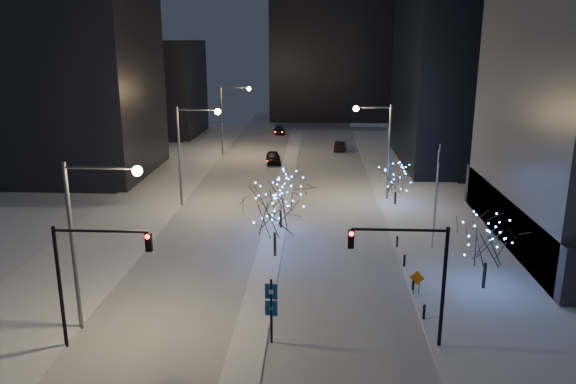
# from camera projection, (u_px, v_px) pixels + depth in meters

# --- Properties ---
(ground) EXTENTS (160.00, 160.00, 0.00)m
(ground) POSITION_uv_depth(u_px,v_px,m) (247.00, 352.00, 30.45)
(ground) COLOR silver
(ground) RESTS_ON ground
(road) EXTENTS (20.00, 130.00, 0.02)m
(road) POSITION_uv_depth(u_px,v_px,m) (285.00, 187.00, 64.14)
(road) COLOR silver
(road) RESTS_ON ground
(median) EXTENTS (2.00, 80.00, 0.15)m
(median) POSITION_uv_depth(u_px,v_px,m) (282.00, 198.00, 59.31)
(median) COLOR silver
(median) RESTS_ON ground
(east_sidewalk) EXTENTS (10.00, 90.00, 0.15)m
(east_sidewalk) POSITION_uv_depth(u_px,v_px,m) (446.00, 232.00, 48.92)
(east_sidewalk) COLOR silver
(east_sidewalk) RESTS_ON ground
(west_sidewalk) EXTENTS (8.00, 90.00, 0.15)m
(west_sidewalk) POSITION_uv_depth(u_px,v_px,m) (120.00, 226.00, 50.40)
(west_sidewalk) COLOR silver
(west_sidewalk) RESTS_ON ground
(filler_west_near) EXTENTS (22.00, 18.00, 24.00)m
(filler_west_near) POSITION_uv_depth(u_px,v_px,m) (54.00, 76.00, 67.19)
(filler_west_near) COLOR black
(filler_west_near) RESTS_ON ground
(filler_west_far) EXTENTS (18.00, 16.00, 16.00)m
(filler_west_far) POSITION_uv_depth(u_px,v_px,m) (147.00, 88.00, 97.03)
(filler_west_far) COLOR black
(filler_west_far) RESTS_ON ground
(horizon_block) EXTENTS (24.00, 14.00, 42.00)m
(horizon_block) POSITION_uv_depth(u_px,v_px,m) (331.00, 14.00, 113.11)
(horizon_block) COLOR black
(horizon_block) RESTS_ON ground
(street_lamp_w_near) EXTENTS (4.40, 0.56, 10.00)m
(street_lamp_w_near) POSITION_uv_depth(u_px,v_px,m) (89.00, 224.00, 31.10)
(street_lamp_w_near) COLOR #595E66
(street_lamp_w_near) RESTS_ON ground
(street_lamp_w_mid) EXTENTS (4.40, 0.56, 10.00)m
(street_lamp_w_mid) POSITION_uv_depth(u_px,v_px,m) (189.00, 142.00, 55.17)
(street_lamp_w_mid) COLOR #595E66
(street_lamp_w_mid) RESTS_ON ground
(street_lamp_w_far) EXTENTS (4.40, 0.56, 10.00)m
(street_lamp_w_far) POSITION_uv_depth(u_px,v_px,m) (229.00, 111.00, 79.23)
(street_lamp_w_far) COLOR #595E66
(street_lamp_w_far) RESTS_ON ground
(street_lamp_east) EXTENTS (3.90, 0.56, 10.00)m
(street_lamp_east) POSITION_uv_depth(u_px,v_px,m) (380.00, 139.00, 57.10)
(street_lamp_east) COLOR #595E66
(street_lamp_east) RESTS_ON ground
(traffic_signal_west) EXTENTS (5.26, 0.43, 7.00)m
(traffic_signal_west) POSITION_uv_depth(u_px,v_px,m) (86.00, 267.00, 29.61)
(traffic_signal_west) COLOR black
(traffic_signal_west) RESTS_ON ground
(traffic_signal_east) EXTENTS (5.26, 0.43, 7.00)m
(traffic_signal_east) POSITION_uv_depth(u_px,v_px,m) (415.00, 267.00, 29.69)
(traffic_signal_east) COLOR black
(traffic_signal_east) RESTS_ON ground
(flagpoles) EXTENTS (1.35, 2.60, 8.00)m
(flagpoles) POSITION_uv_depth(u_px,v_px,m) (437.00, 188.00, 45.10)
(flagpoles) COLOR silver
(flagpoles) RESTS_ON east_sidewalk
(bollards) EXTENTS (0.16, 12.16, 0.90)m
(bollards) POSITION_uv_depth(u_px,v_px,m) (409.00, 272.00, 39.40)
(bollards) COLOR black
(bollards) RESTS_ON east_sidewalk
(car_near) EXTENTS (2.46, 4.89, 1.60)m
(car_near) POSITION_uv_depth(u_px,v_px,m) (273.00, 157.00, 75.88)
(car_near) COLOR black
(car_near) RESTS_ON ground
(car_mid) EXTENTS (1.99, 4.49, 1.43)m
(car_mid) POSITION_uv_depth(u_px,v_px,m) (340.00, 146.00, 84.40)
(car_mid) COLOR black
(car_mid) RESTS_ON ground
(car_far) EXTENTS (2.35, 4.55, 1.26)m
(car_far) POSITION_uv_depth(u_px,v_px,m) (279.00, 130.00, 98.85)
(car_far) COLOR black
(car_far) RESTS_ON ground
(holiday_tree_median_near) EXTENTS (7.06, 7.06, 6.27)m
(holiday_tree_median_near) POSITION_uv_depth(u_px,v_px,m) (275.00, 208.00, 42.45)
(holiday_tree_median_near) COLOR black
(holiday_tree_median_near) RESTS_ON median
(holiday_tree_median_far) EXTENTS (4.61, 4.61, 4.91)m
(holiday_tree_median_far) POSITION_uv_depth(u_px,v_px,m) (281.00, 194.00, 49.17)
(holiday_tree_median_far) COLOR black
(holiday_tree_median_far) RESTS_ON median
(holiday_tree_plaza_near) EXTENTS (5.31, 5.31, 5.21)m
(holiday_tree_plaza_near) POSITION_uv_depth(u_px,v_px,m) (488.00, 241.00, 37.02)
(holiday_tree_plaza_near) COLOR black
(holiday_tree_plaza_near) RESTS_ON east_sidewalk
(holiday_tree_plaza_far) EXTENTS (4.66, 4.66, 4.34)m
(holiday_tree_plaza_far) POSITION_uv_depth(u_px,v_px,m) (396.00, 178.00, 56.24)
(holiday_tree_plaza_far) COLOR black
(holiday_tree_plaza_far) RESTS_ON east_sidewalk
(wayfinding_sign) EXTENTS (0.69, 0.18, 3.85)m
(wayfinding_sign) POSITION_uv_depth(u_px,v_px,m) (271.00, 304.00, 30.72)
(wayfinding_sign) COLOR black
(wayfinding_sign) RESTS_ON ground
(construction_sign) EXTENTS (0.96, 0.32, 1.64)m
(construction_sign) POSITION_uv_depth(u_px,v_px,m) (417.00, 280.00, 36.72)
(construction_sign) COLOR black
(construction_sign) RESTS_ON east_sidewalk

